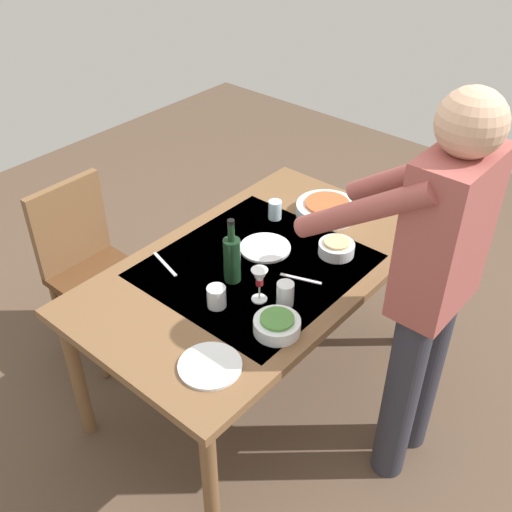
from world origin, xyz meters
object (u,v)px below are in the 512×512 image
(person_server, at_px, (431,282))
(side_bowl_bread, at_px, (336,248))
(chair_near, at_px, (87,259))
(wine_glass_left, at_px, (259,279))
(dinner_plate_near, at_px, (210,366))
(water_cup_far_left, at_px, (217,297))
(side_bowl_salad, at_px, (277,325))
(dining_table, at_px, (256,278))
(wine_bottle, at_px, (232,258))
(water_cup_near_left, at_px, (285,294))
(dinner_plate_far, at_px, (265,248))
(serving_bowl_pasta, at_px, (327,208))
(water_cup_near_right, at_px, (275,210))

(person_server, relative_size, side_bowl_bread, 10.56)
(chair_near, height_order, side_bowl_bread, chair_near)
(chair_near, bearing_deg, wine_glass_left, 97.65)
(side_bowl_bread, distance_m, dinner_plate_near, 0.86)
(water_cup_far_left, height_order, side_bowl_salad, water_cup_far_left)
(chair_near, relative_size, side_bowl_bread, 5.69)
(person_server, distance_m, side_bowl_salad, 0.58)
(dining_table, height_order, side_bowl_bread, side_bowl_bread)
(wine_bottle, bearing_deg, chair_near, -79.07)
(wine_glass_left, bearing_deg, water_cup_near_left, 115.67)
(dining_table, relative_size, wine_bottle, 5.36)
(side_bowl_salad, xyz_separation_m, dinner_plate_near, (0.30, -0.06, -0.03))
(dinner_plate_far, bearing_deg, side_bowl_salad, 44.64)
(chair_near, bearing_deg, dinner_plate_far, 117.61)
(water_cup_far_left, height_order, side_bowl_bread, water_cup_far_left)
(wine_glass_left, bearing_deg, dinner_plate_near, 15.03)
(dinner_plate_far, bearing_deg, serving_bowl_pasta, 174.42)
(side_bowl_salad, bearing_deg, dinner_plate_near, -12.16)
(dining_table, xyz_separation_m, side_bowl_salad, (0.26, 0.33, 0.10))
(water_cup_near_right, xyz_separation_m, serving_bowl_pasta, (-0.19, 0.17, -0.01))
(dining_table, height_order, water_cup_near_left, water_cup_near_left)
(water_cup_far_left, xyz_separation_m, serving_bowl_pasta, (-0.84, -0.06, -0.01))
(side_bowl_bread, bearing_deg, dining_table, -35.81)
(water_cup_far_left, relative_size, dinner_plate_far, 0.39)
(water_cup_far_left, bearing_deg, wine_glass_left, 142.87)
(serving_bowl_pasta, bearing_deg, wine_bottle, -0.32)
(water_cup_near_right, bearing_deg, serving_bowl_pasta, 138.14)
(water_cup_near_right, height_order, water_cup_far_left, water_cup_near_right)
(chair_near, bearing_deg, dining_table, 109.42)
(dinner_plate_near, bearing_deg, side_bowl_bread, -176.61)
(water_cup_near_left, bearing_deg, person_server, 115.58)
(person_server, xyz_separation_m, side_bowl_bread, (-0.19, -0.52, -0.19))
(chair_near, distance_m, water_cup_near_right, 0.97)
(side_bowl_salad, relative_size, dinner_plate_near, 0.78)
(side_bowl_bread, distance_m, dinner_plate_far, 0.32)
(person_server, height_order, serving_bowl_pasta, person_server)
(chair_near, height_order, person_server, person_server)
(dining_table, relative_size, chair_near, 1.74)
(chair_near, height_order, water_cup_far_left, chair_near)
(dinner_plate_far, bearing_deg, dining_table, 22.02)
(dining_table, xyz_separation_m, dinner_plate_far, (-0.12, -0.05, 0.08))
(person_server, distance_m, serving_bowl_pasta, 0.88)
(water_cup_near_right, distance_m, water_cup_far_left, 0.69)
(water_cup_far_left, distance_m, side_bowl_bread, 0.62)
(wine_glass_left, height_order, serving_bowl_pasta, wine_glass_left)
(dining_table, xyz_separation_m, water_cup_near_left, (0.12, 0.25, 0.12))
(person_server, xyz_separation_m, wine_glass_left, (0.27, -0.57, -0.12))
(serving_bowl_pasta, bearing_deg, person_server, 59.92)
(water_cup_near_right, xyz_separation_m, water_cup_far_left, (0.65, 0.23, -0.00))
(person_server, relative_size, wine_bottle, 5.71)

